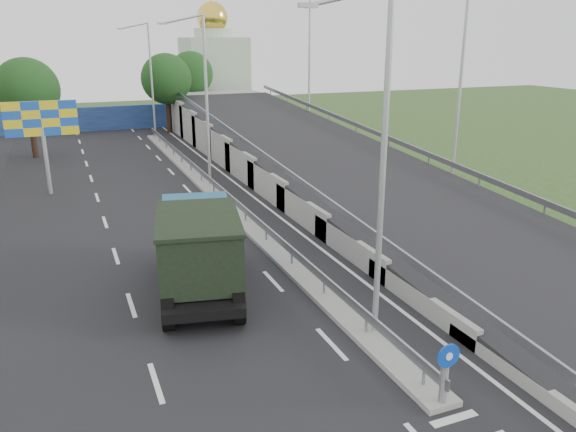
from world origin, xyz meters
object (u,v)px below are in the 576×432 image
sign_bollard (445,373)px  lamp_post_near (378,154)px  lamp_post_far (149,74)px  billboard (42,124)px  lamp_post_mid (203,93)px  dump_truck (199,246)px  church (214,70)px

sign_bollard → lamp_post_near: 6.12m
lamp_post_far → billboard: size_ratio=1.83×
lamp_post_near → lamp_post_mid: size_ratio=1.00×
sign_bollard → lamp_post_far: lamp_post_far is taller
sign_bollard → billboard: size_ratio=0.30×
billboard → lamp_post_near: bearing=-67.5°
lamp_post_mid → lamp_post_far: size_ratio=1.00×
sign_bollard → dump_truck: dump_truck is taller
sign_bollard → lamp_post_mid: (0.11, 23.83, 4.77)m
dump_truck → billboard: bearing=118.5°
lamp_post_mid → billboard: (-9.11, 2.00, -1.62)m
lamp_post_far → dump_truck: size_ratio=1.34×
billboard → dump_truck: size_ratio=0.73×
sign_bollard → lamp_post_far: size_ratio=0.17×
lamp_post_near → dump_truck: bearing=126.9°
lamp_post_near → billboard: size_ratio=1.83×
lamp_post_mid → dump_truck: bearing=-105.4°
lamp_post_near → lamp_post_far: bearing=90.0°
lamp_post_mid → church: bearing=73.8°
sign_bollard → dump_truck: 10.03m
lamp_post_mid → lamp_post_far: same height
dump_truck → lamp_post_mid: bearing=86.1°
sign_bollard → lamp_post_far: bearing=89.9°
lamp_post_near → lamp_post_mid: same height
lamp_post_near → dump_truck: lamp_post_near is taller
billboard → dump_truck: (5.07, -16.63, -2.44)m
sign_bollard → church: church is taller
lamp_post_near → billboard: bearing=112.5°
sign_bollard → billboard: bearing=109.2°
sign_bollard → lamp_post_near: lamp_post_near is taller
dump_truck → lamp_post_near: bearing=-41.6°
sign_bollard → dump_truck: size_ratio=0.22×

